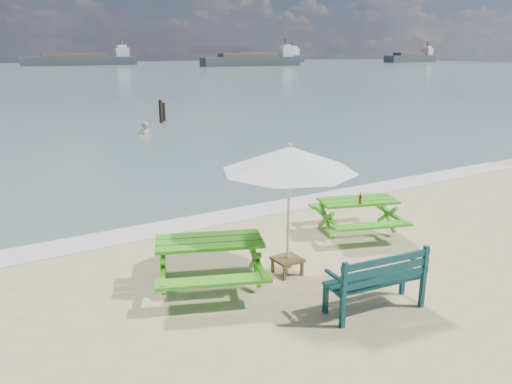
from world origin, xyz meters
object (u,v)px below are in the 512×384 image
picnic_table_left (210,264)px  patio_umbrella (289,159)px  picnic_table_right (357,217)px  beer_bottle (360,200)px  park_bench (374,292)px  side_table (287,265)px  swimmer (145,141)px

picnic_table_left → patio_umbrella: (1.32, -0.26, 1.61)m
picnic_table_right → picnic_table_left: bearing=-170.8°
patio_umbrella → beer_bottle: bearing=15.9°
picnic_table_right → patio_umbrella: 2.97m
park_bench → picnic_table_right: bearing=52.3°
patio_umbrella → side_table: bearing=97.1°
patio_umbrella → park_bench: bearing=-76.8°
side_table → patio_umbrella: size_ratio=0.20×
beer_bottle → swimmer: 14.92m
park_bench → swimmer: (2.44, 17.13, -0.59)m
side_table → swimmer: bearing=79.6°
picnic_table_left → park_bench: bearing=-48.3°
beer_bottle → picnic_table_left: bearing=-174.2°
side_table → picnic_table_left: bearing=168.8°
side_table → patio_umbrella: bearing=-82.9°
swimmer → side_table: bearing=-100.4°
picnic_table_left → swimmer: bearing=74.7°
picnic_table_right → swimmer: 14.65m
patio_umbrella → beer_bottle: (2.15, 0.61, -1.18)m
side_table → patio_umbrella: 1.84m
park_bench → patio_umbrella: patio_umbrella is taller
picnic_table_right → park_bench: (-1.93, -2.51, -0.07)m
park_bench → beer_bottle: size_ratio=6.34×
swimmer → beer_bottle: bearing=-92.6°
picnic_table_right → swimmer: bearing=88.0°
patio_umbrella → swimmer: (2.83, 15.47, -2.30)m
picnic_table_left → beer_bottle: (3.48, 0.35, 0.43)m
side_table → swimmer: size_ratio=0.26×
patio_umbrella → beer_bottle: size_ratio=9.16×
patio_umbrella → beer_bottle: 2.53m
picnic_table_right → beer_bottle: (-0.17, -0.24, 0.46)m
picnic_table_left → beer_bottle: beer_bottle is taller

